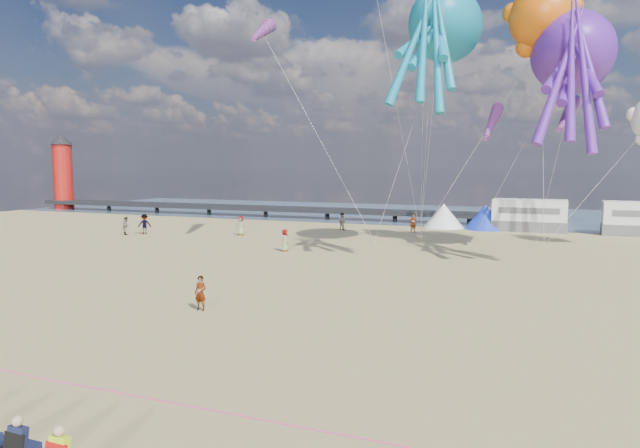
{
  "coord_description": "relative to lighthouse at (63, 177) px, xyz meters",
  "views": [
    {
      "loc": [
        7.81,
        -16.93,
        6.29
      ],
      "look_at": [
        -1.49,
        6.0,
        3.69
      ],
      "focal_mm": 32.0,
      "sensor_mm": 36.0,
      "label": 1
    }
  ],
  "objects": [
    {
      "name": "ground",
      "position": [
        56.0,
        -44.0,
        -4.5
      ],
      "size": [
        120.0,
        120.0,
        0.0
      ],
      "primitive_type": "plane",
      "color": "tan",
      "rests_on": "ground"
    },
    {
      "name": "water",
      "position": [
        56.0,
        11.0,
        -4.48
      ],
      "size": [
        120.0,
        120.0,
        0.0
      ],
      "primitive_type": "plane",
      "color": "#3E5A76",
      "rests_on": "ground"
    },
    {
      "name": "pier",
      "position": [
        28.0,
        0.0,
        -3.5
      ],
      "size": [
        60.0,
        3.0,
        0.5
      ],
      "primitive_type": "cube",
      "color": "black",
      "rests_on": "ground"
    },
    {
      "name": "lighthouse",
      "position": [
        0.0,
        0.0,
        0.0
      ],
      "size": [
        2.6,
        2.6,
        9.0
      ],
      "primitive_type": "cylinder",
      "color": "#A5140F",
      "rests_on": "ground"
    },
    {
      "name": "motorhome_0",
      "position": [
        62.0,
        -4.0,
        -3.0
      ],
      "size": [
        6.6,
        2.5,
        3.0
      ],
      "primitive_type": "cube",
      "color": "silver",
      "rests_on": "ground"
    },
    {
      "name": "tent_white",
      "position": [
        54.0,
        -4.0,
        -3.3
      ],
      "size": [
        4.0,
        4.0,
        2.4
      ],
      "primitive_type": "cone",
      "color": "white",
      "rests_on": "ground"
    },
    {
      "name": "tent_blue",
      "position": [
        58.0,
        -4.0,
        -3.3
      ],
      "size": [
        4.0,
        4.0,
        2.4
      ],
      "primitive_type": "cone",
      "color": "#1933CC",
      "rests_on": "ground"
    },
    {
      "name": "rope_line",
      "position": [
        56.0,
        -49.0,
        -4.48
      ],
      "size": [
        34.0,
        0.03,
        0.03
      ],
      "primitive_type": "cylinder",
      "rotation": [
        0.0,
        1.57,
        0.0
      ],
      "color": "#F2338C",
      "rests_on": "ground"
    },
    {
      "name": "standing_person",
      "position": [
        49.98,
        -40.55,
        -3.74
      ],
      "size": [
        0.56,
        0.38,
        1.52
      ],
      "primitive_type": "imported",
      "rotation": [
        0.0,
        0.0,
        0.02
      ],
      "color": "tan",
      "rests_on": "ground"
    },
    {
      "name": "beachgoer_0",
      "position": [
        46.09,
        -24.03,
        -3.69
      ],
      "size": [
        0.46,
        0.63,
        1.62
      ],
      "primitive_type": "imported",
      "rotation": [
        0.0,
        0.0,
        1.7
      ],
      "color": "#7F6659",
      "rests_on": "ground"
    },
    {
      "name": "beachgoer_1",
      "position": [
        28.69,
        -20.51,
        -3.7
      ],
      "size": [
        0.93,
        0.89,
        1.6
      ],
      "primitive_type": "imported",
      "rotation": [
        0.0,
        0.0,
        2.45
      ],
      "color": "#7F6659",
      "rests_on": "ground"
    },
    {
      "name": "beachgoer_2",
      "position": [
        29.94,
        -19.58,
        -3.59
      ],
      "size": [
        1.12,
        1.12,
        1.83
      ],
      "primitive_type": "imported",
      "rotation": [
        0.0,
        0.0,
        3.93
      ],
      "color": "#7F6659",
      "rests_on": "ground"
    },
    {
      "name": "beachgoer_5",
      "position": [
        52.08,
        -9.02,
        -3.62
      ],
      "size": [
        1.65,
        1.33,
        1.76
      ],
      "primitive_type": "imported",
      "rotation": [
        0.0,
        0.0,
        0.58
      ],
      "color": "#7F6659",
      "rests_on": "ground"
    },
    {
      "name": "beachgoer_6",
      "position": [
        38.43,
        -17.07,
        -3.64
      ],
      "size": [
        0.66,
        0.47,
        1.72
      ],
      "primitive_type": "imported",
      "rotation": [
        0.0,
        0.0,
        0.1
      ],
      "color": "#7F6659",
      "rests_on": "ground"
    },
    {
      "name": "beachgoer_7",
      "position": [
        45.37,
        -9.87,
        -3.67
      ],
      "size": [
        0.93,
        0.73,
        1.67
      ],
      "primitive_type": "imported",
      "rotation": [
        0.0,
        0.0,
        2.87
      ],
      "color": "#7F6659",
      "rests_on": "ground"
    },
    {
      "name": "sandbag_a",
      "position": [
        50.89,
        -17.49,
        -4.39
      ],
      "size": [
        0.5,
        0.35,
        0.22
      ],
      "primitive_type": "cube",
      "color": "gray",
      "rests_on": "ground"
    },
    {
      "name": "sandbag_b",
      "position": [
        58.17,
        -15.77,
        -4.39
      ],
      "size": [
        0.5,
        0.35,
        0.22
      ],
      "primitive_type": "cube",
      "color": "gray",
      "rests_on": "ground"
    },
    {
      "name": "sandbag_c",
      "position": [
        63.49,
        -15.08,
        -4.39
      ],
      "size": [
        0.5,
        0.35,
        0.22
      ],
      "primitive_type": "cube",
      "color": "gray",
      "rests_on": "ground"
    },
    {
      "name": "sandbag_d",
      "position": [
        62.86,
        -14.5,
        -4.39
      ],
      "size": [
        0.5,
        0.35,
        0.22
      ],
      "primitive_type": "cube",
      "color": "gray",
      "rests_on": "ground"
    },
    {
      "name": "sandbag_e",
      "position": [
        53.5,
        -12.39,
        -4.39
      ],
      "size": [
        0.5,
        0.35,
        0.22
      ],
      "primitive_type": "cube",
      "color": "gray",
      "rests_on": "ground"
    },
    {
      "name": "kite_octopus_teal",
      "position": [
        56.7,
        -20.62,
        11.22
      ],
      "size": [
        4.34,
        10.03,
        11.44
      ],
      "primitive_type": null,
      "rotation": [
        0.0,
        0.0,
        0.0
      ],
      "color": "#107798"
    },
    {
      "name": "kite_octopus_purple",
      "position": [
        64.79,
        -18.67,
        9.15
      ],
      "size": [
        5.47,
        10.85,
        11.96
      ],
      "primitive_type": null,
      "rotation": [
        0.0,
        0.0,
        0.1
      ],
      "color": "#561F9A"
    },
    {
      "name": "kite_teddy_orange",
      "position": [
        62.82,
        -19.41,
        11.43
      ],
      "size": [
        5.96,
        5.71,
        7.36
      ],
      "primitive_type": null,
      "rotation": [
        0.0,
        0.0,
        0.17
      ],
      "color": "#DA560A"
    },
    {
      "name": "windsock_left",
      "position": [
        43.44,
        -22.2,
        11.58
      ],
      "size": [
        3.17,
        7.04,
        7.03
      ],
      "primitive_type": null,
      "rotation": [
        0.0,
        0.0,
        0.31
      ],
      "color": "red"
    },
    {
      "name": "windsock_mid",
      "position": [
        64.65,
        -17.59,
        5.17
      ],
      "size": [
        2.08,
        5.47,
        5.38
      ],
      "primitive_type": null,
      "rotation": [
        0.0,
        0.0,
        -0.21
      ],
      "color": "red"
    },
    {
      "name": "windsock_right",
      "position": [
        59.71,
        -18.14,
        4.73
      ],
      "size": [
        1.3,
        5.3,
        5.25
      ],
      "primitive_type": null,
      "rotation": [
        0.0,
        0.0,
        -0.08
      ],
      "color": "red"
    }
  ]
}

